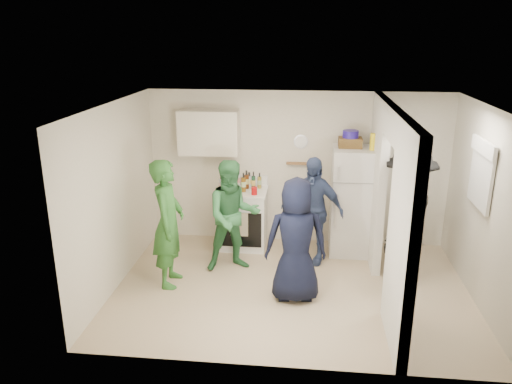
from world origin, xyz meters
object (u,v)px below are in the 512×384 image
yellow_cup_stack_top (373,142)px  person_denim (312,210)px  person_green_left (168,223)px  blue_bowl (351,134)px  person_navy (296,240)px  fridge (353,201)px  wicker_basket (350,142)px  stove (242,218)px  person_green_center (233,216)px  person_nook (407,215)px

yellow_cup_stack_top → person_denim: (-0.87, -0.31, -1.00)m
person_green_left → blue_bowl: bearing=-63.5°
yellow_cup_stack_top → person_navy: (-1.06, -1.48, -0.99)m
fridge → wicker_basket: size_ratio=4.83×
yellow_cup_stack_top → person_navy: bearing=-125.6°
person_navy → stove: bearing=-66.7°
blue_bowl → person_navy: (-0.74, -1.63, -1.07)m
person_green_center → stove: bearing=69.7°
person_denim → person_navy: 1.19m
fridge → yellow_cup_stack_top: (0.22, -0.10, 0.97)m
stove → yellow_cup_stack_top: bearing=-3.8°
person_navy → person_denim: bearing=-105.9°
fridge → person_denim: 0.77m
blue_bowl → person_green_center: blue_bowl is taller
wicker_basket → yellow_cup_stack_top: size_ratio=1.40×
person_navy → person_nook: bearing=-160.8°
stove → person_green_center: bearing=-91.3°
person_denim → person_navy: person_navy is taller
stove → person_nook: bearing=-20.5°
person_green_left → person_green_center: person_green_left is taller
yellow_cup_stack_top → fridge: bearing=155.6°
stove → person_navy: (0.92, -1.61, 0.35)m
person_green_center → person_navy: bearing=-59.0°
wicker_basket → person_navy: (-0.74, -1.63, -0.94)m
wicker_basket → yellow_cup_stack_top: yellow_cup_stack_top is taller
person_navy → blue_bowl: bearing=-120.8°
stove → blue_bowl: 2.18m
person_green_center → person_nook: person_nook is taller
person_green_left → person_navy: bearing=-100.7°
stove → yellow_cup_stack_top: (1.98, -0.13, 1.34)m
fridge → wicker_basket: (-0.10, 0.05, 0.92)m
fridge → person_green_center: (-1.78, -0.80, -0.02)m
person_navy → fridge: bearing=-124.4°
fridge → wicker_basket: 0.93m
stove → person_nook: size_ratio=0.49×
wicker_basket → blue_bowl: size_ratio=1.46×
person_green_left → stove: bearing=-33.7°
person_navy → person_green_center: bearing=-46.4°
fridge → person_nook: bearing=-53.2°
person_green_center → person_denim: person_green_center is taller
person_denim → person_nook: 1.38m
yellow_cup_stack_top → person_denim: bearing=-160.1°
person_navy → person_nook: person_nook is taller
person_navy → person_nook: (1.50, 0.72, 0.15)m
fridge → person_green_center: fridge is taller
fridge → wicker_basket: wicker_basket is taller
person_green_center → person_nook: 2.44m
blue_bowl → person_denim: bearing=-139.7°
blue_bowl → person_green_left: blue_bowl is taller
fridge → person_denim: bearing=-147.4°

